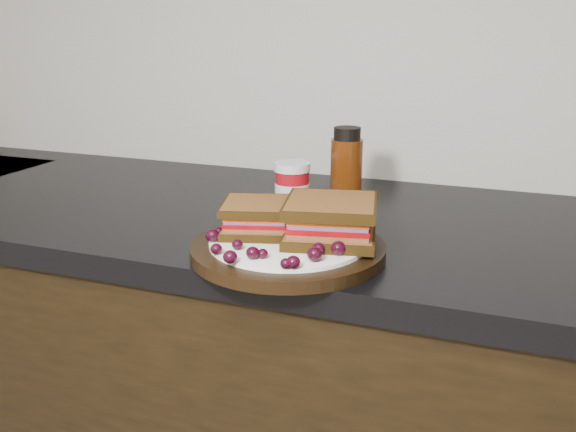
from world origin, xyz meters
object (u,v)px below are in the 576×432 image
object	(u,v)px
plate	(288,250)
oil_bottle	(346,171)
sandwich_left	(257,217)
condiment_jar	(292,189)

from	to	relation	value
plate	oil_bottle	world-z (taller)	oil_bottle
sandwich_left	plate	bearing A→B (deg)	-34.20
condiment_jar	oil_bottle	bearing A→B (deg)	22.79
oil_bottle	sandwich_left	bearing A→B (deg)	-108.90
plate	sandwich_left	xyz separation A→B (m)	(-0.05, 0.02, 0.04)
plate	condiment_jar	world-z (taller)	condiment_jar
condiment_jar	oil_bottle	size ratio (longest dim) A/B	0.60
plate	condiment_jar	distance (m)	0.21
sandwich_left	condiment_jar	size ratio (longest dim) A/B	1.11
sandwich_left	condiment_jar	bearing A→B (deg)	77.21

